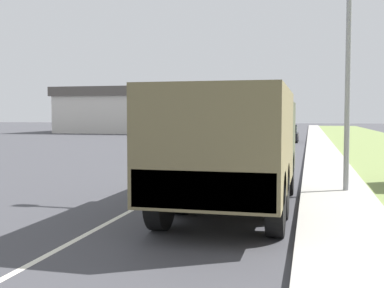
{
  "coord_description": "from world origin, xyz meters",
  "views": [
    {
      "loc": [
        3.8,
        1.95,
        2.1
      ],
      "look_at": [
        0.88,
        13.85,
        1.36
      ],
      "focal_mm": 45.0,
      "sensor_mm": 36.0,
      "label": 1
    }
  ],
  "objects_px": {
    "car_third_ahead": "(257,129)",
    "lamp_post": "(340,40)",
    "car_second_ahead": "(286,134)",
    "car_nearest_ahead": "(199,144)",
    "military_truck": "(235,142)"
  },
  "relations": [
    {
      "from": "car_third_ahead",
      "to": "lamp_post",
      "type": "xyz_separation_m",
      "value": [
        6.16,
        -38.28,
        3.39
      ]
    },
    {
      "from": "car_second_ahead",
      "to": "lamp_post",
      "type": "height_order",
      "value": "lamp_post"
    },
    {
      "from": "car_nearest_ahead",
      "to": "car_second_ahead",
      "type": "xyz_separation_m",
      "value": [
        3.56,
        15.03,
        -0.05
      ]
    },
    {
      "from": "lamp_post",
      "to": "car_third_ahead",
      "type": "bearing_deg",
      "value": 99.14
    },
    {
      "from": "car_nearest_ahead",
      "to": "car_third_ahead",
      "type": "xyz_separation_m",
      "value": [
        -0.08,
        28.25,
        -0.01
      ]
    },
    {
      "from": "military_truck",
      "to": "car_third_ahead",
      "type": "relative_size",
      "value": 1.68
    },
    {
      "from": "military_truck",
      "to": "car_nearest_ahead",
      "type": "bearing_deg",
      "value": 106.32
    },
    {
      "from": "car_nearest_ahead",
      "to": "car_second_ahead",
      "type": "relative_size",
      "value": 1.05
    },
    {
      "from": "military_truck",
      "to": "car_nearest_ahead",
      "type": "height_order",
      "value": "military_truck"
    },
    {
      "from": "military_truck",
      "to": "car_second_ahead",
      "type": "relative_size",
      "value": 1.74
    },
    {
      "from": "military_truck",
      "to": "lamp_post",
      "type": "height_order",
      "value": "lamp_post"
    },
    {
      "from": "military_truck",
      "to": "car_nearest_ahead",
      "type": "relative_size",
      "value": 1.66
    },
    {
      "from": "military_truck",
      "to": "car_third_ahead",
      "type": "xyz_separation_m",
      "value": [
        -3.84,
        41.07,
        -0.84
      ]
    },
    {
      "from": "military_truck",
      "to": "car_third_ahead",
      "type": "distance_m",
      "value": 41.25
    },
    {
      "from": "car_second_ahead",
      "to": "car_nearest_ahead",
      "type": "bearing_deg",
      "value": -103.32
    }
  ]
}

